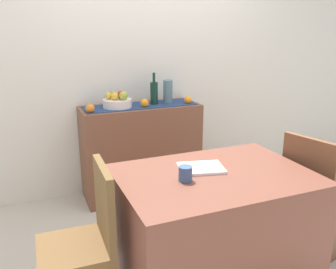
% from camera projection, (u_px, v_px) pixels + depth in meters
% --- Properties ---
extents(ground_plane, '(6.40, 6.40, 0.02)m').
position_uv_depth(ground_plane, '(193.00, 238.00, 2.89)').
color(ground_plane, beige).
rests_on(ground_plane, ground).
extents(room_wall_rear, '(6.40, 0.06, 2.70)m').
position_uv_depth(room_wall_rear, '(143.00, 54.00, 3.54)').
color(room_wall_rear, silver).
rests_on(room_wall_rear, ground).
extents(sideboard_console, '(1.12, 0.42, 0.90)m').
position_uv_depth(sideboard_console, '(141.00, 151.00, 3.53)').
color(sideboard_console, brown).
rests_on(sideboard_console, ground).
extents(table_runner, '(1.05, 0.32, 0.01)m').
position_uv_depth(table_runner, '(140.00, 106.00, 3.40)').
color(table_runner, navy).
rests_on(table_runner, sideboard_console).
extents(fruit_bowl, '(0.26, 0.26, 0.07)m').
position_uv_depth(fruit_bowl, '(117.00, 103.00, 3.31)').
color(fruit_bowl, white).
rests_on(fruit_bowl, table_runner).
extents(apple_front, '(0.07, 0.07, 0.07)m').
position_uv_depth(apple_front, '(115.00, 96.00, 3.25)').
color(apple_front, gold).
rests_on(apple_front, fruit_bowl).
extents(apple_left, '(0.07, 0.07, 0.07)m').
position_uv_depth(apple_left, '(121.00, 95.00, 3.31)').
color(apple_left, red).
rests_on(apple_left, fruit_bowl).
extents(apple_rear, '(0.07, 0.07, 0.07)m').
position_uv_depth(apple_rear, '(113.00, 94.00, 3.35)').
color(apple_rear, '#849C44').
rests_on(apple_rear, fruit_bowl).
extents(apple_right, '(0.07, 0.07, 0.07)m').
position_uv_depth(apple_right, '(108.00, 96.00, 3.28)').
color(apple_right, gold).
rests_on(apple_right, fruit_bowl).
extents(apple_center, '(0.08, 0.08, 0.08)m').
position_uv_depth(apple_center, '(124.00, 96.00, 3.25)').
color(apple_center, '#99AD40').
rests_on(apple_center, fruit_bowl).
extents(wine_bottle, '(0.07, 0.07, 0.30)m').
position_uv_depth(wine_bottle, '(154.00, 93.00, 3.42)').
color(wine_bottle, '#103227').
rests_on(wine_bottle, sideboard_console).
extents(ceramic_vase, '(0.09, 0.09, 0.23)m').
position_uv_depth(ceramic_vase, '(168.00, 92.00, 3.47)').
color(ceramic_vase, slate).
rests_on(ceramic_vase, sideboard_console).
extents(orange_loose_end, '(0.07, 0.07, 0.07)m').
position_uv_depth(orange_loose_end, '(188.00, 100.00, 3.48)').
color(orange_loose_end, orange).
rests_on(orange_loose_end, sideboard_console).
extents(orange_loose_far, '(0.08, 0.08, 0.08)m').
position_uv_depth(orange_loose_far, '(145.00, 103.00, 3.33)').
color(orange_loose_far, orange).
rests_on(orange_loose_far, sideboard_console).
extents(orange_loose_near_bowl, '(0.08, 0.08, 0.08)m').
position_uv_depth(orange_loose_near_bowl, '(90.00, 108.00, 3.12)').
color(orange_loose_near_bowl, orange).
rests_on(orange_loose_near_bowl, sideboard_console).
extents(dining_table, '(1.19, 0.84, 0.74)m').
position_uv_depth(dining_table, '(213.00, 227.00, 2.35)').
color(dining_table, brown).
rests_on(dining_table, ground).
extents(open_book, '(0.32, 0.27, 0.02)m').
position_uv_depth(open_book, '(201.00, 168.00, 2.31)').
color(open_book, white).
rests_on(open_book, dining_table).
extents(coffee_cup, '(0.08, 0.08, 0.09)m').
position_uv_depth(coffee_cup, '(185.00, 174.00, 2.13)').
color(coffee_cup, '#39578A').
rests_on(coffee_cup, dining_table).
extents(chair_by_corner, '(0.49, 0.49, 0.90)m').
position_uv_depth(chair_by_corner, '(315.00, 216.00, 2.69)').
color(chair_by_corner, brown).
rests_on(chair_by_corner, ground).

